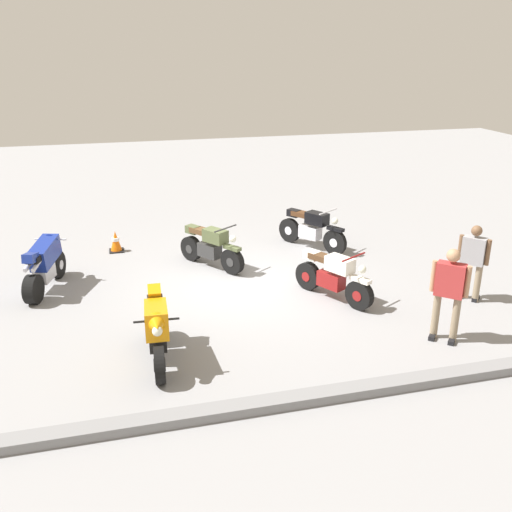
% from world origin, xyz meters
% --- Properties ---
extents(ground_plane, '(40.00, 40.00, 0.00)m').
position_xyz_m(ground_plane, '(0.00, 0.00, 0.00)').
color(ground_plane, gray).
extents(curb_edge, '(14.00, 0.30, 0.15)m').
position_xyz_m(curb_edge, '(0.00, 4.60, 0.07)').
color(curb_edge, gray).
rests_on(curb_edge, ground).
extents(motorcycle_blue_sportbike, '(0.86, 1.92, 1.14)m').
position_xyz_m(motorcycle_blue_sportbike, '(4.10, -0.67, 0.59)').
color(motorcycle_blue_sportbike, black).
rests_on(motorcycle_blue_sportbike, ground).
extents(motorcycle_orange_sportbike, '(0.70, 1.96, 1.14)m').
position_xyz_m(motorcycle_orange_sportbike, '(2.06, 2.85, 0.59)').
color(motorcycle_orange_sportbike, black).
rests_on(motorcycle_orange_sportbike, ground).
extents(motorcycle_olive_vintage, '(1.25, 1.69, 1.07)m').
position_xyz_m(motorcycle_olive_vintage, '(0.46, -1.09, 0.49)').
color(motorcycle_olive_vintage, black).
rests_on(motorcycle_olive_vintage, ground).
extents(motorcycle_black_cruiser, '(1.24, 1.82, 1.09)m').
position_xyz_m(motorcycle_black_cruiser, '(-2.26, -1.74, 0.52)').
color(motorcycle_black_cruiser, black).
rests_on(motorcycle_black_cruiser, ground).
extents(motorcycle_cream_vintage, '(1.09, 1.79, 1.07)m').
position_xyz_m(motorcycle_cream_vintage, '(-1.64, 1.29, 0.49)').
color(motorcycle_cream_vintage, black).
rests_on(motorcycle_cream_vintage, ground).
extents(person_in_gray_shirt, '(0.52, 0.55, 1.60)m').
position_xyz_m(person_in_gray_shirt, '(-4.32, 2.04, 0.90)').
color(person_in_gray_shirt, gray).
rests_on(person_in_gray_shirt, ground).
extents(person_in_red_shirt, '(0.56, 0.54, 1.71)m').
position_xyz_m(person_in_red_shirt, '(-2.92, 3.40, 0.98)').
color(person_in_red_shirt, gray).
rests_on(person_in_red_shirt, ground).
extents(traffic_cone, '(0.36, 0.36, 0.53)m').
position_xyz_m(traffic_cone, '(2.61, -2.73, 0.26)').
color(traffic_cone, black).
rests_on(traffic_cone, ground).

